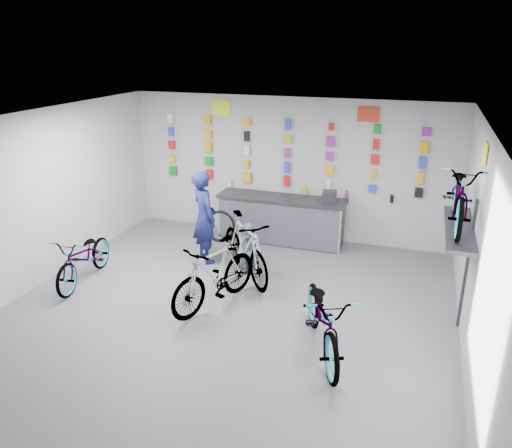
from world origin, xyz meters
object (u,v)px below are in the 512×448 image
(bike_service, at_px, (245,247))
(customer, at_px, (249,252))
(bike_right, at_px, (323,318))
(bike_center, at_px, (214,274))
(clerk, at_px, (204,217))
(bike_left, at_px, (84,258))
(counter, at_px, (281,220))

(bike_service, relative_size, customer, 1.87)
(bike_right, height_order, bike_service, bike_service)
(bike_center, relative_size, bike_right, 0.93)
(customer, bearing_deg, clerk, -174.48)
(clerk, bearing_deg, bike_left, 83.86)
(bike_center, relative_size, customer, 1.78)
(counter, distance_m, bike_right, 4.03)
(counter, height_order, bike_right, bike_right)
(bike_left, relative_size, bike_right, 0.88)
(counter, relative_size, bike_center, 1.45)
(customer, bearing_deg, bike_left, -129.96)
(counter, xyz_separation_m, clerk, (-1.13, -1.40, 0.41))
(bike_left, distance_m, customer, 2.92)
(bike_service, relative_size, clerk, 1.08)
(counter, height_order, clerk, clerk)
(counter, xyz_separation_m, customer, (-0.05, -1.86, 0.04))
(counter, bearing_deg, bike_service, -94.39)
(counter, xyz_separation_m, bike_service, (-0.14, -1.84, 0.10))
(bike_left, bearing_deg, counter, 39.03)
(clerk, bearing_deg, bike_service, -162.99)
(bike_right, height_order, clerk, clerk)
(bike_center, bearing_deg, bike_right, 0.96)
(bike_right, relative_size, bike_service, 1.02)
(bike_left, height_order, bike_service, bike_service)
(bike_center, distance_m, bike_right, 2.04)
(bike_left, height_order, bike_right, bike_right)
(bike_center, xyz_separation_m, bike_right, (1.91, -0.70, -0.04))
(bike_center, xyz_separation_m, customer, (0.20, 1.11, -0.04))
(clerk, bearing_deg, counter, -87.61)
(counter, bearing_deg, clerk, -128.87)
(counter, xyz_separation_m, bike_left, (-2.78, -2.92, -0.02))
(bike_right, xyz_separation_m, bike_service, (-1.80, 1.83, 0.06))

